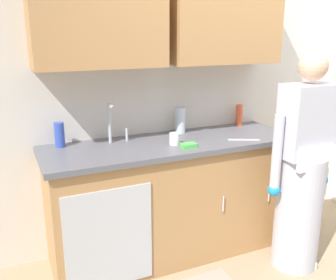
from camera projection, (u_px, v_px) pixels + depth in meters
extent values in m
cube|color=beige|center=(212.00, 79.00, 3.28)|extent=(4.80, 0.10, 2.70)
cube|color=#B27F4C|center=(98.00, 15.00, 2.54)|extent=(0.91, 0.34, 0.70)
cube|color=#B27F4C|center=(223.00, 17.00, 2.93)|extent=(0.91, 0.34, 0.70)
cube|color=#B27F4C|center=(172.00, 200.00, 3.01)|extent=(1.90, 0.60, 0.90)
cube|color=#B7BABF|center=(109.00, 240.00, 2.52)|extent=(0.60, 0.01, 0.72)
cylinder|color=silver|center=(223.00, 204.00, 2.84)|extent=(0.01, 0.01, 0.12)
cylinder|color=silver|center=(269.00, 194.00, 3.01)|extent=(0.01, 0.01, 0.12)
cube|color=#595960|center=(172.00, 144.00, 2.88)|extent=(1.96, 0.66, 0.04)
cube|color=#B7BABF|center=(122.00, 151.00, 2.72)|extent=(0.50, 0.36, 0.03)
cylinder|color=#B7BABF|center=(110.00, 123.00, 2.79)|extent=(0.02, 0.02, 0.30)
sphere|color=#B7BABF|center=(111.00, 106.00, 2.70)|extent=(0.04, 0.04, 0.04)
cylinder|color=#B7BABF|center=(127.00, 134.00, 2.87)|extent=(0.02, 0.02, 0.10)
cube|color=white|center=(295.00, 261.00, 2.93)|extent=(0.20, 0.26, 0.06)
cylinder|color=silver|center=(298.00, 212.00, 2.84)|extent=(0.34, 0.34, 0.88)
cube|color=silver|center=(307.00, 121.00, 2.64)|extent=(0.38, 0.22, 0.52)
sphere|color=#DDAB87|center=(313.00, 66.00, 2.54)|extent=(0.20, 0.20, 0.20)
cube|color=white|center=(317.00, 158.00, 2.60)|extent=(0.32, 0.04, 0.16)
cylinder|color=silver|center=(277.00, 154.00, 2.63)|extent=(0.07, 0.07, 0.55)
sphere|color=#1E8CCC|center=(274.00, 190.00, 2.70)|extent=(0.09, 0.09, 0.09)
cylinder|color=silver|center=(326.00, 146.00, 2.81)|extent=(0.07, 0.07, 0.55)
sphere|color=#1E8CCC|center=(322.00, 180.00, 2.89)|extent=(0.09, 0.09, 0.09)
cylinder|color=silver|center=(180.00, 120.00, 3.09)|extent=(0.08, 0.08, 0.21)
cylinder|color=#334CB2|center=(60.00, 135.00, 2.71)|extent=(0.07, 0.07, 0.18)
cylinder|color=#E05933|center=(239.00, 115.00, 3.34)|extent=(0.06, 0.06, 0.18)
cylinder|color=white|center=(175.00, 139.00, 2.78)|extent=(0.08, 0.08, 0.09)
cube|color=silver|center=(244.00, 140.00, 2.90)|extent=(0.23, 0.13, 0.01)
cube|color=#4CBF4C|center=(189.00, 145.00, 2.71)|extent=(0.11, 0.07, 0.03)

